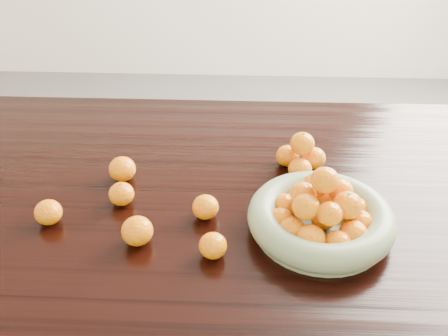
{
  "coord_description": "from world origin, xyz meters",
  "views": [
    {
      "loc": [
        -0.0,
        -0.97,
        1.45
      ],
      "look_at": [
        -0.04,
        -0.02,
        0.83
      ],
      "focal_mm": 40.0,
      "sensor_mm": 36.0,
      "label": 1
    }
  ],
  "objects_px": {
    "orange_pyramid": "(301,156)",
    "loose_orange_0": "(122,194)",
    "dining_table": "(242,221)",
    "fruit_bowl": "(321,216)"
  },
  "relations": [
    {
      "from": "dining_table",
      "to": "fruit_bowl",
      "type": "xyz_separation_m",
      "value": [
        0.17,
        -0.14,
        0.13
      ]
    },
    {
      "from": "fruit_bowl",
      "to": "loose_orange_0",
      "type": "relative_size",
      "value": 5.33
    },
    {
      "from": "fruit_bowl",
      "to": "orange_pyramid",
      "type": "distance_m",
      "value": 0.24
    },
    {
      "from": "fruit_bowl",
      "to": "orange_pyramid",
      "type": "xyz_separation_m",
      "value": [
        -0.02,
        0.24,
        0.0
      ]
    },
    {
      "from": "dining_table",
      "to": "loose_orange_0",
      "type": "bearing_deg",
      "value": -168.22
    },
    {
      "from": "orange_pyramid",
      "to": "loose_orange_0",
      "type": "xyz_separation_m",
      "value": [
        -0.42,
        -0.16,
        -0.01
      ]
    },
    {
      "from": "orange_pyramid",
      "to": "loose_orange_0",
      "type": "bearing_deg",
      "value": -159.33
    },
    {
      "from": "dining_table",
      "to": "fruit_bowl",
      "type": "distance_m",
      "value": 0.25
    },
    {
      "from": "dining_table",
      "to": "fruit_bowl",
      "type": "height_order",
      "value": "fruit_bowl"
    },
    {
      "from": "dining_table",
      "to": "orange_pyramid",
      "type": "bearing_deg",
      "value": 35.08
    }
  ]
}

